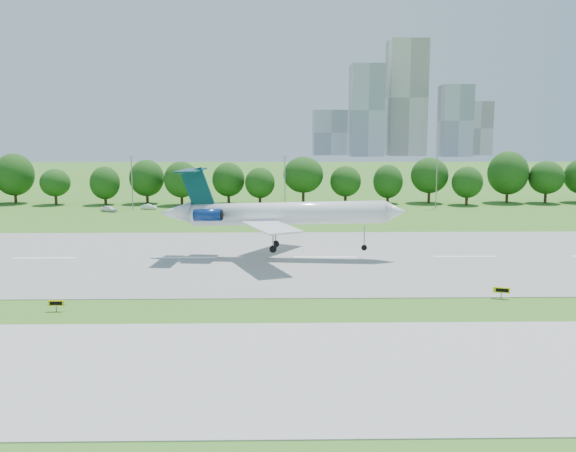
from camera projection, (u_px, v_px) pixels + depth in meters
The scene contains 11 objects.
ground at pixel (152, 306), 66.69m from camera, with size 600.00×600.00×0.00m, color #38691B.
runway at pixel (185, 258), 91.41m from camera, with size 400.00×45.00×0.08m, color gray.
taxiway at pixel (106, 369), 48.89m from camera, with size 400.00×23.00×0.08m, color #ADADA8.
tree_line at pixel (223, 179), 156.73m from camera, with size 288.40×8.40×10.40m.
light_poles at pixel (209, 182), 146.78m from camera, with size 175.90×0.25×12.19m.
skyline at pixel (400, 112), 450.16m from camera, with size 127.00×52.00×80.00m.
airliner at pixel (275, 213), 90.83m from camera, with size 34.87×25.32×11.81m.
taxi_sign_centre at pixel (56, 303), 64.53m from camera, with size 1.64×0.23×1.15m.
taxi_sign_right at pixel (501, 290), 69.47m from camera, with size 1.75×0.74×1.25m.
service_vehicle_a at pixel (149, 207), 147.56m from camera, with size 1.23×3.52×1.16m, color white.
service_vehicle_b at pixel (109, 209), 142.95m from camera, with size 1.63×4.05×1.38m, color white.
Camera 1 is at (13.03, -64.96, 18.16)m, focal length 40.00 mm.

